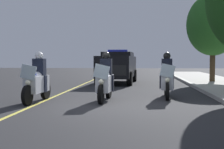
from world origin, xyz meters
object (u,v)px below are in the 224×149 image
police_motorcycle_trailing (167,79)px  police_suv (118,66)px  police_motorcycle_lead_left (37,82)px  police_motorcycle_lead_right (105,81)px  tree_far_back (213,25)px

police_motorcycle_trailing → police_suv: bearing=-160.2°
police_motorcycle_lead_left → police_motorcycle_lead_right: same height
police_motorcycle_lead_left → police_motorcycle_lead_right: bearing=103.1°
police_motorcycle_trailing → tree_far_back: 8.62m
police_motorcycle_lead_right → police_motorcycle_trailing: bearing=115.4°
police_suv → tree_far_back: bearing=97.1°
police_motorcycle_lead_left → police_suv: (-8.22, 2.09, 0.37)m
police_suv → tree_far_back: (-0.72, 5.82, 2.52)m
police_motorcycle_trailing → police_suv: (-6.64, -2.39, 0.37)m
police_motorcycle_lead_right → police_suv: 7.70m
police_suv → tree_far_back: tree_far_back is taller
police_motorcycle_lead_right → tree_far_back: tree_far_back is taller
police_motorcycle_lead_left → police_motorcycle_lead_right: size_ratio=1.00×
police_motorcycle_lead_right → tree_far_back: (-8.42, 5.65, 2.89)m
police_motorcycle_trailing → police_suv: size_ratio=0.43×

